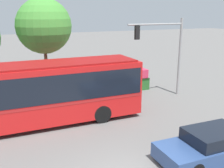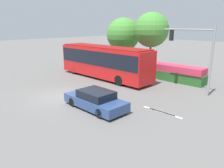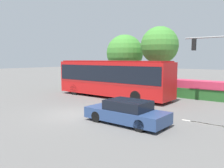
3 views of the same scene
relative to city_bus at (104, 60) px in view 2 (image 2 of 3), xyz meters
name	(u,v)px [view 2 (image 2 of 3)]	position (x,y,z in m)	size (l,w,h in m)	color
ground_plane	(59,97)	(2.13, -6.89, -1.90)	(140.00, 140.00, 0.00)	slate
city_bus	(104,60)	(0.00, 0.00, 0.00)	(11.39, 2.68, 3.34)	red
sedan_foreground	(95,100)	(6.02, -6.53, -1.29)	(4.68, 1.96, 1.29)	navy
traffic_light_pole	(198,49)	(9.23, 1.51, 1.71)	(4.30, 0.24, 5.52)	gray
flowering_hedge	(158,70)	(4.02, 4.15, -1.12)	(10.14, 1.58, 1.59)	#286028
street_tree_left	(123,35)	(-3.47, 6.99, 2.30)	(4.48, 4.48, 6.45)	brown
street_tree_centre	(151,30)	(1.68, 6.03, 3.02)	(3.99, 3.99, 6.92)	brown
lane_stripe_near	(165,113)	(9.84, -3.96, -1.89)	(2.40, 0.16, 0.01)	silver
lane_stripe_mid	(159,111)	(9.35, -3.93, -1.89)	(2.40, 0.16, 0.01)	silver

